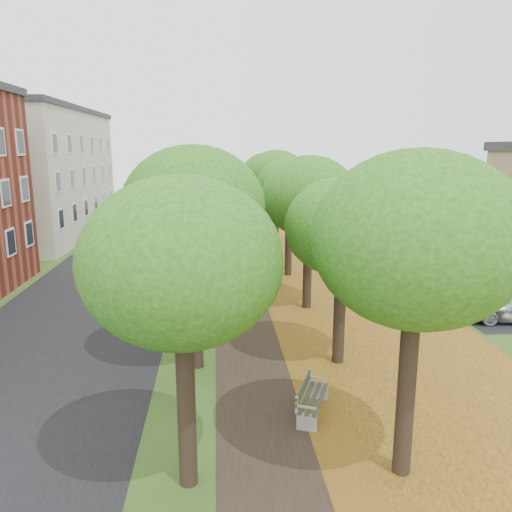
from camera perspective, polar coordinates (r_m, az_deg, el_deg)
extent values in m
plane|color=#2D4C19|center=(12.24, 3.64, -23.93)|extent=(120.00, 120.00, 0.00)
cube|color=black|center=(26.48, -17.56, -4.12)|extent=(8.00, 70.00, 0.01)
cube|color=black|center=(25.84, -1.10, -3.94)|extent=(3.20, 70.00, 0.01)
cube|color=#A17A1D|center=(26.60, 9.74, -3.64)|extent=(7.50, 70.00, 0.01)
cube|color=black|center=(30.67, 24.86, -2.49)|extent=(9.00, 16.00, 0.01)
cylinder|color=black|center=(11.17, -7.97, -16.66)|extent=(0.40, 0.40, 3.68)
ellipsoid|color=#225612|center=(10.03, -8.51, -0.43)|extent=(4.18, 4.18, 3.56)
cylinder|color=black|center=(16.67, -6.82, -6.65)|extent=(0.40, 0.40, 3.68)
ellipsoid|color=#225612|center=(15.93, -7.11, 4.31)|extent=(4.18, 4.18, 3.56)
cylinder|color=black|center=(22.43, -6.27, -1.67)|extent=(0.40, 0.40, 3.68)
ellipsoid|color=#225612|center=(21.88, -6.46, 6.49)|extent=(4.18, 4.18, 3.56)
cylinder|color=black|center=(28.29, -5.94, 1.25)|extent=(0.40, 0.40, 3.68)
ellipsoid|color=#225612|center=(27.85, -6.09, 7.73)|extent=(4.18, 4.18, 3.56)
cylinder|color=black|center=(34.19, -5.73, 3.17)|extent=(0.40, 0.40, 3.68)
ellipsoid|color=#225612|center=(33.84, -5.85, 8.53)|extent=(4.18, 4.18, 3.56)
cylinder|color=black|center=(40.13, -5.58, 4.53)|extent=(0.40, 0.40, 3.68)
ellipsoid|color=#225612|center=(39.83, -5.68, 9.09)|extent=(4.18, 4.18, 3.56)
cylinder|color=black|center=(11.88, 16.74, -15.23)|extent=(0.40, 0.40, 3.68)
ellipsoid|color=#225612|center=(10.81, 17.78, 0.03)|extent=(4.18, 4.18, 3.56)
cylinder|color=black|center=(17.15, 9.52, -6.18)|extent=(0.40, 0.40, 3.68)
ellipsoid|color=#225612|center=(16.43, 9.91, 4.47)|extent=(4.18, 4.18, 3.56)
cylinder|color=black|center=(22.79, 5.89, -1.44)|extent=(0.40, 0.40, 3.68)
ellipsoid|color=#225612|center=(22.25, 6.07, 6.59)|extent=(4.18, 4.18, 3.56)
cylinder|color=black|center=(28.57, 3.72, 1.41)|extent=(0.40, 0.40, 3.68)
ellipsoid|color=#225612|center=(28.15, 3.82, 7.82)|extent=(4.18, 4.18, 3.56)
cylinder|color=black|center=(34.43, 2.29, 3.29)|extent=(0.40, 0.40, 3.68)
ellipsoid|color=#225612|center=(34.08, 2.34, 8.61)|extent=(4.18, 4.18, 3.56)
cylinder|color=black|center=(40.33, 1.27, 4.62)|extent=(0.40, 0.40, 3.68)
ellipsoid|color=#225612|center=(40.03, 1.29, 9.16)|extent=(4.18, 4.18, 3.56)
cube|color=beige|center=(45.54, -24.78, 8.38)|extent=(10.00, 20.00, 10.00)
cube|color=#2D2D33|center=(45.58, -25.39, 14.90)|extent=(10.30, 20.30, 0.40)
cube|color=#29332C|center=(14.34, 6.58, -15.85)|extent=(1.18, 1.97, 0.04)
cube|color=#29332C|center=(14.25, 5.47, -14.69)|extent=(0.76, 1.80, 0.28)
cube|color=silver|center=(13.71, 5.82, -18.41)|extent=(0.52, 0.26, 0.48)
cube|color=silver|center=(15.22, 7.20, -15.13)|extent=(0.52, 0.26, 0.48)
cube|color=silver|center=(13.49, 5.86, -16.83)|extent=(0.47, 0.24, 0.04)
cube|color=silver|center=(15.03, 7.25, -13.66)|extent=(0.47, 0.24, 0.04)
imported|color=maroon|center=(27.38, 22.73, -2.36)|extent=(4.73, 2.17, 1.50)
imported|color=#38383E|center=(30.28, 19.90, -1.04)|extent=(4.54, 2.46, 1.25)
imported|color=silver|center=(32.93, 17.80, 0.22)|extent=(5.20, 3.23, 1.34)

